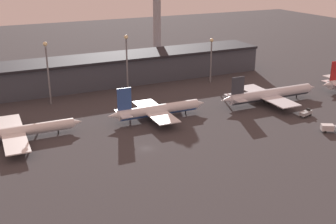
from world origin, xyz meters
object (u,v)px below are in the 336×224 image
object	(u,v)px
airplane_3	(270,94)
control_tower	(157,14)
service_vehicle_3	(330,128)
service_vehicle_2	(306,113)
airplane_1	(17,132)
airplane_2	(158,110)

from	to	relation	value
airplane_3	control_tower	xyz separation A→B (m)	(-14.39, 85.12, 24.99)
service_vehicle_3	control_tower	xyz separation A→B (m)	(-13.23, 120.43, 27.09)
service_vehicle_2	control_tower	bearing A→B (deg)	82.92
airplane_1	service_vehicle_2	distance (m)	107.27
service_vehicle_2	airplane_3	bearing A→B (deg)	80.95
airplane_2	control_tower	distance (m)	93.17
airplane_3	service_vehicle_2	world-z (taller)	airplane_3
airplane_2	service_vehicle_2	world-z (taller)	airplane_2
airplane_1	airplane_2	size ratio (longest dim) A/B	1.09
airplane_3	control_tower	size ratio (longest dim) A/B	0.98
airplane_2	service_vehicle_2	xyz separation A→B (m)	(53.21, -22.52, -2.09)
airplane_1	airplane_2	xyz separation A→B (m)	(51.25, -1.80, 0.40)
service_vehicle_2	service_vehicle_3	xyz separation A→B (m)	(-3.60, -15.94, 0.26)
control_tower	service_vehicle_2	bearing A→B (deg)	-80.85
service_vehicle_2	control_tower	distance (m)	109.31
airplane_2	airplane_3	world-z (taller)	airplane_2
airplane_1	service_vehicle_3	size ratio (longest dim) A/B	6.12
airplane_3	control_tower	world-z (taller)	control_tower
airplane_1	service_vehicle_3	world-z (taller)	airplane_1
airplane_1	service_vehicle_2	xyz separation A→B (m)	(104.46, -24.32, -1.69)
airplane_1	service_vehicle_2	world-z (taller)	airplane_1
service_vehicle_3	control_tower	bearing A→B (deg)	125.81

